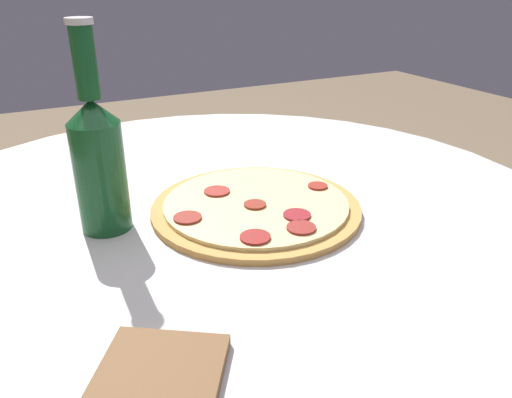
{
  "coord_description": "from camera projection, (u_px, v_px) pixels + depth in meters",
  "views": [
    {
      "loc": [
        -0.66,
        0.29,
        1.11
      ],
      "look_at": [
        -0.04,
        -0.03,
        0.79
      ],
      "focal_mm": 35.0,
      "sensor_mm": 36.0,
      "label": 1
    }
  ],
  "objects": [
    {
      "name": "pizza",
      "position": [
        256.0,
        206.0,
        0.77
      ],
      "size": [
        0.32,
        0.32,
        0.02
      ],
      "color": "#C68E47",
      "rests_on": "table"
    },
    {
      "name": "beer_bottle",
      "position": [
        98.0,
        158.0,
        0.68
      ],
      "size": [
        0.07,
        0.07,
        0.29
      ],
      "color": "#144C23",
      "rests_on": "table"
    },
    {
      "name": "table",
      "position": [
        229.0,
        290.0,
        0.86
      ],
      "size": [
        1.1,
        1.1,
        0.77
      ],
      "color": "silver",
      "rests_on": "ground_plane"
    }
  ]
}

